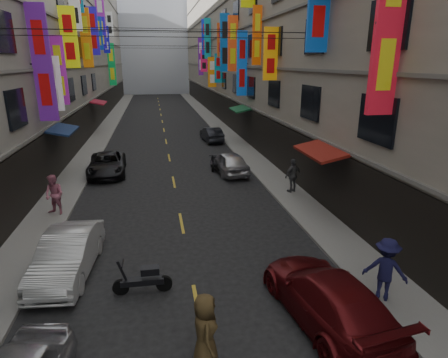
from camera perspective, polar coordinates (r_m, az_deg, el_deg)
name	(u,v)px	position (r m, az deg, el deg)	size (l,w,h in m)	color
sidewalk_left	(104,131)	(40.13, -17.80, 6.93)	(2.00, 90.00, 0.12)	slate
sidewalk_right	(220,128)	(40.41, -0.55, 7.83)	(2.00, 90.00, 0.12)	slate
building_row_left	(26,31)	(40.86, -27.94, 19.31)	(10.14, 90.00, 19.00)	gray
building_row_right	(278,34)	(41.40, 8.19, 20.98)	(10.14, 90.00, 19.00)	gray
haze_block	(154,42)	(89.35, -10.60, 19.83)	(18.00, 8.00, 22.00)	#B5BCCA
shop_signage	(161,31)	(32.20, -9.63, 21.38)	(14.00, 55.00, 11.89)	#0F5AB1
street_awnings	(149,127)	(23.55, -11.33, 7.82)	(13.99, 35.20, 0.41)	#134A1D
overhead_cables	(163,31)	(27.33, -9.22, 21.43)	(14.00, 38.04, 1.24)	black
lane_markings	(165,135)	(36.88, -9.00, 6.60)	(0.12, 80.20, 0.01)	gold
scooter_crossing	(143,280)	(12.06, -12.18, -14.77)	(1.80, 0.50, 1.14)	black
scooter_far_right	(214,163)	(24.70, -1.55, 2.52)	(0.70, 1.77, 1.14)	black
car_left_mid	(67,255)	(13.61, -22.75, -10.57)	(1.51, 4.33, 1.43)	silver
car_left_far	(107,164)	(24.60, -17.39, 2.18)	(2.20, 4.77, 1.33)	black
car_right_near	(327,297)	(10.94, 15.49, -16.96)	(2.03, 5.00, 1.45)	#5F1013
car_right_mid	(229,162)	(23.71, 0.79, 2.55)	(1.67, 4.15, 1.41)	silver
car_right_far	(212,134)	(33.45, -1.92, 6.81)	(1.36, 3.90, 1.29)	#23242B
pedestrian_lfar	(54,195)	(18.58, -24.43, -2.21)	(0.90, 0.62, 1.85)	#C46882
pedestrian_rnear	(386,269)	(12.04, 23.41, -12.48)	(1.23, 0.64, 1.91)	#151437
pedestrian_rfar	(293,175)	(20.17, 10.46, 0.54)	(1.07, 0.61, 1.83)	#4F4F51
pedestrian_crossing	(205,332)	(9.17, -2.89, -22.21)	(0.92, 0.63, 1.88)	#45341B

